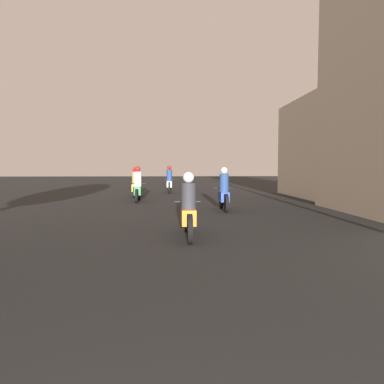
# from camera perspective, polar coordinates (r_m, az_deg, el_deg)

# --- Properties ---
(motorcycle_orange) EXTENTS (0.60, 2.02, 1.43)m
(motorcycle_orange) POSITION_cam_1_polar(r_m,az_deg,el_deg) (8.16, -0.56, -2.93)
(motorcycle_orange) COLOR black
(motorcycle_orange) RESTS_ON ground_plane
(motorcycle_blue) EXTENTS (0.60, 1.91, 1.53)m
(motorcycle_blue) POSITION_cam_1_polar(r_m,az_deg,el_deg) (13.25, 4.86, -0.17)
(motorcycle_blue) COLOR black
(motorcycle_blue) RESTS_ON ground_plane
(motorcycle_green) EXTENTS (0.60, 1.94, 1.56)m
(motorcycle_green) POSITION_cam_1_polar(r_m,az_deg,el_deg) (16.64, -8.24, 0.69)
(motorcycle_green) COLOR black
(motorcycle_green) RESTS_ON ground_plane
(motorcycle_yellow) EXTENTS (0.60, 1.97, 1.52)m
(motorcycle_yellow) POSITION_cam_1_polar(r_m,az_deg,el_deg) (19.22, -8.62, 1.04)
(motorcycle_yellow) COLOR black
(motorcycle_yellow) RESTS_ON ground_plane
(motorcycle_silver) EXTENTS (0.60, 1.94, 1.61)m
(motorcycle_silver) POSITION_cam_1_polar(r_m,az_deg,el_deg) (22.15, -3.48, 1.54)
(motorcycle_silver) COLOR black
(motorcycle_silver) RESTS_ON ground_plane
(building_right_far) EXTENTS (4.68, 6.07, 4.93)m
(building_right_far) POSITION_cam_1_polar(r_m,az_deg,el_deg) (20.73, 21.61, 6.16)
(building_right_far) COLOR beige
(building_right_far) RESTS_ON ground_plane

